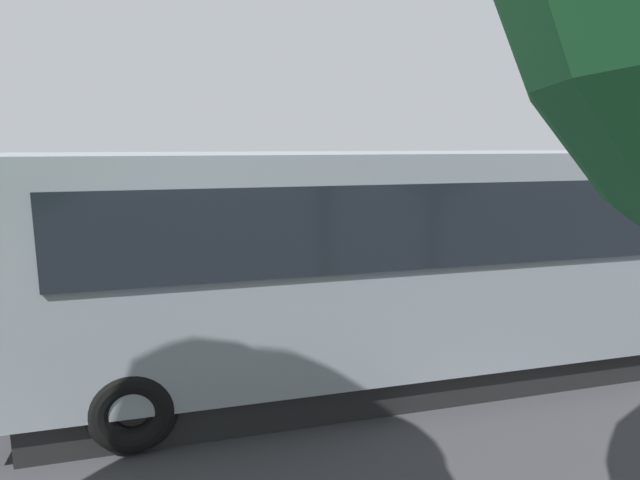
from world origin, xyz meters
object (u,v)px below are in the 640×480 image
tour_bus (414,265)px  spectator_centre (349,266)px  parked_motorcycle_silver (380,302)px  spectator_far_left (451,254)px  traffic_cone (346,255)px  stunt_motorcycle (292,224)px  spectator_far_right (217,277)px  parked_motorcycle_dark (530,289)px  spectator_right (288,270)px  spectator_left (410,263)px

tour_bus → spectator_centre: tour_bus is taller
parked_motorcycle_silver → spectator_centre: bearing=-60.2°
spectator_far_left → traffic_cone: bearing=-75.6°
stunt_motorcycle → traffic_cone: 1.91m
spectator_centre → traffic_cone: bearing=-108.1°
spectator_far_right → parked_motorcycle_dark: bearing=174.0°
stunt_motorcycle → spectator_right: bearing=76.1°
tour_bus → spectator_right: bearing=-65.8°
parked_motorcycle_silver → parked_motorcycle_dark: 3.25m
parked_motorcycle_silver → spectator_far_left: bearing=-152.9°
parked_motorcycle_silver → spectator_left: bearing=-141.8°
spectator_far_left → spectator_far_right: (4.93, 0.38, -0.08)m
spectator_right → parked_motorcycle_dark: 4.90m
spectator_far_right → parked_motorcycle_silver: (-2.89, 0.66, -0.52)m
spectator_far_right → spectator_centre: bearing=-179.9°
parked_motorcycle_dark → traffic_cone: 5.45m
spectator_right → parked_motorcycle_silver: spectator_right is taller
spectator_centre → tour_bus: bearing=91.7°
parked_motorcycle_silver → traffic_cone: 5.09m
parked_motorcycle_silver → stunt_motorcycle: size_ratio=1.04×
stunt_motorcycle → spectator_centre: bearing=88.2°
tour_bus → stunt_motorcycle: bearing=-90.6°
spectator_far_left → spectator_centre: 2.45m
spectator_far_left → parked_motorcycle_silver: size_ratio=0.88×
spectator_left → tour_bus: bearing=65.4°
spectator_left → spectator_centre: 1.32m
spectator_far_right → stunt_motorcycle: size_ratio=0.86×
spectator_centre → spectator_far_right: (2.51, 0.00, -0.04)m
tour_bus → spectator_right: size_ratio=6.45×
spectator_left → spectator_right: size_ratio=0.99×
spectator_centre → stunt_motorcycle: stunt_motorcycle is taller
spectator_centre → parked_motorcycle_silver: spectator_centre is taller
stunt_motorcycle → spectator_far_right: bearing=64.3°
spectator_far_left → parked_motorcycle_silver: (2.04, 1.04, -0.59)m
tour_bus → spectator_left: tour_bus is taller
spectator_far_left → parked_motorcycle_dark: spectator_far_left is taller
spectator_centre → traffic_cone: spectator_centre is taller
spectator_left → traffic_cone: size_ratio=2.69×
spectator_far_left → stunt_motorcycle: bearing=-66.6°
spectator_left → traffic_cone: (-0.09, -4.25, -0.70)m
spectator_left → parked_motorcycle_silver: 1.30m
tour_bus → spectator_left: 3.04m
spectator_left → stunt_motorcycle: (1.15, -5.50, 0.03)m
spectator_right → parked_motorcycle_dark: (-4.81, 0.81, -0.53)m
tour_bus → spectator_right: 3.12m
traffic_cone → tour_bus: bearing=79.2°
parked_motorcycle_dark → spectator_far_right: bearing=-6.0°
spectator_far_right → spectator_right: bearing=-173.4°
spectator_far_left → spectator_far_right: spectator_far_left is taller
parked_motorcycle_silver → traffic_cone: size_ratio=3.24×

